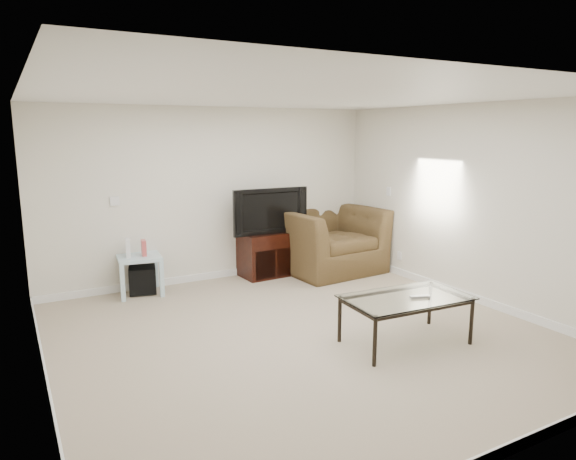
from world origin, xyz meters
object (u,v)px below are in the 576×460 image
side_table (140,275)px  recliner (329,229)px  subwoofer (143,280)px  coffee_table (405,320)px  television (267,210)px  tv_stand (267,254)px

side_table → recliner: bearing=-4.6°
recliner → side_table: bearing=171.3°
subwoofer → coffee_table: bearing=-57.0°
subwoofer → television: bearing=-1.6°
tv_stand → subwoofer: 1.87m
side_table → coffee_table: (1.99, -2.99, -0.02)m
recliner → coffee_table: (-0.88, -2.76, -0.41)m
television → recliner: (0.97, -0.20, -0.35)m
side_table → tv_stand: bearing=0.0°
television → subwoofer: 2.04m
side_table → television: bearing=-1.0°
coffee_table → side_table: bearing=123.7°
side_table → recliner: recliner is taller
tv_stand → side_table: size_ratio=1.45×
television → side_table: bearing=-179.6°
side_table → recliner: size_ratio=0.37×
subwoofer → recliner: recliner is taller
subwoofer → recliner: size_ratio=0.23×
tv_stand → side_table: bearing=176.9°
television → recliner: 1.05m
tv_stand → side_table: tv_stand is taller
subwoofer → recliner: bearing=-5.0°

